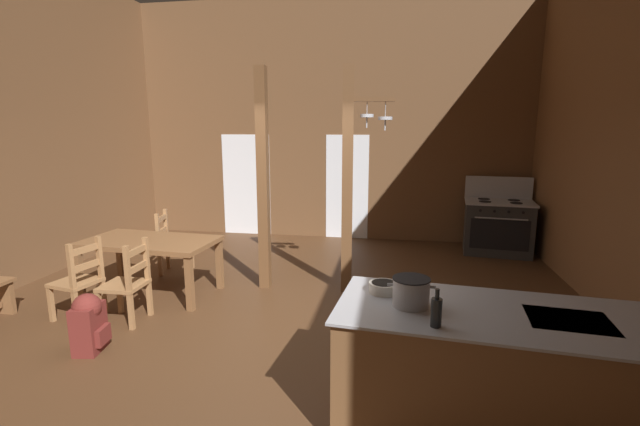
{
  "coord_description": "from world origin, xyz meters",
  "views": [
    {
      "loc": [
        1.32,
        -4.17,
        2.18
      ],
      "look_at": [
        0.39,
        1.19,
        1.12
      ],
      "focal_mm": 24.52,
      "sensor_mm": 36.0,
      "label": 1
    }
  ],
  "objects_px": {
    "ladderback_chair_by_post": "(172,243)",
    "backpack": "(89,321)",
    "stove_range": "(498,226)",
    "kitchen_island": "(488,373)",
    "dining_table": "(150,246)",
    "stockpot_on_counter": "(411,292)",
    "ladderback_chair_at_table_end": "(79,281)",
    "ladderback_chair_near_window": "(128,284)",
    "mixing_bowl_on_counter": "(384,287)",
    "bottle_tall_on_counter": "(436,312)"
  },
  "relations": [
    {
      "from": "stove_range",
      "to": "dining_table",
      "type": "height_order",
      "value": "stove_range"
    },
    {
      "from": "stove_range",
      "to": "ladderback_chair_at_table_end",
      "type": "distance_m",
      "value": 6.49
    },
    {
      "from": "backpack",
      "to": "ladderback_chair_by_post",
      "type": "bearing_deg",
      "value": 99.42
    },
    {
      "from": "stove_range",
      "to": "bottle_tall_on_counter",
      "type": "distance_m",
      "value": 5.46
    },
    {
      "from": "backpack",
      "to": "kitchen_island",
      "type": "bearing_deg",
      "value": -8.7
    },
    {
      "from": "stove_range",
      "to": "stockpot_on_counter",
      "type": "xyz_separation_m",
      "value": [
        -1.66,
        -4.9,
        0.55
      ]
    },
    {
      "from": "stove_range",
      "to": "kitchen_island",
      "type": "bearing_deg",
      "value": -102.59
    },
    {
      "from": "ladderback_chair_at_table_end",
      "to": "backpack",
      "type": "bearing_deg",
      "value": -47.38
    },
    {
      "from": "ladderback_chair_near_window",
      "to": "stockpot_on_counter",
      "type": "bearing_deg",
      "value": -21.78
    },
    {
      "from": "backpack",
      "to": "bottle_tall_on_counter",
      "type": "xyz_separation_m",
      "value": [
        3.21,
        -0.86,
        0.71
      ]
    },
    {
      "from": "dining_table",
      "to": "backpack",
      "type": "xyz_separation_m",
      "value": [
        0.23,
        -1.53,
        -0.34
      ]
    },
    {
      "from": "kitchen_island",
      "to": "stockpot_on_counter",
      "type": "bearing_deg",
      "value": 178.76
    },
    {
      "from": "bottle_tall_on_counter",
      "to": "stove_range",
      "type": "bearing_deg",
      "value": 73.83
    },
    {
      "from": "stove_range",
      "to": "ladderback_chair_near_window",
      "type": "distance_m",
      "value": 5.99
    },
    {
      "from": "ladderback_chair_near_window",
      "to": "ladderback_chair_at_table_end",
      "type": "relative_size",
      "value": 1.0
    },
    {
      "from": "stove_range",
      "to": "bottle_tall_on_counter",
      "type": "bearing_deg",
      "value": -106.17
    },
    {
      "from": "ladderback_chair_at_table_end",
      "to": "stove_range",
      "type": "bearing_deg",
      "value": 34.61
    },
    {
      "from": "stockpot_on_counter",
      "to": "bottle_tall_on_counter",
      "type": "distance_m",
      "value": 0.35
    },
    {
      "from": "ladderback_chair_by_post",
      "to": "mixing_bowl_on_counter",
      "type": "height_order",
      "value": "mixing_bowl_on_counter"
    },
    {
      "from": "kitchen_island",
      "to": "mixing_bowl_on_counter",
      "type": "xyz_separation_m",
      "value": [
        -0.76,
        0.24,
        0.51
      ]
    },
    {
      "from": "ladderback_chair_by_post",
      "to": "stockpot_on_counter",
      "type": "relative_size",
      "value": 2.81
    },
    {
      "from": "stove_range",
      "to": "dining_table",
      "type": "xyz_separation_m",
      "value": [
        -4.95,
        -2.83,
        0.17
      ]
    },
    {
      "from": "kitchen_island",
      "to": "mixing_bowl_on_counter",
      "type": "distance_m",
      "value": 0.94
    },
    {
      "from": "kitchen_island",
      "to": "dining_table",
      "type": "bearing_deg",
      "value": 151.59
    },
    {
      "from": "stove_range",
      "to": "backpack",
      "type": "xyz_separation_m",
      "value": [
        -4.72,
        -4.36,
        -0.17
      ]
    },
    {
      "from": "kitchen_island",
      "to": "backpack",
      "type": "bearing_deg",
      "value": 171.3
    },
    {
      "from": "dining_table",
      "to": "ladderback_chair_at_table_end",
      "type": "distance_m",
      "value": 0.96
    },
    {
      "from": "ladderback_chair_by_post",
      "to": "ladderback_chair_near_window",
      "type": "bearing_deg",
      "value": -77.39
    },
    {
      "from": "kitchen_island",
      "to": "bottle_tall_on_counter",
      "type": "distance_m",
      "value": 0.76
    },
    {
      "from": "stove_range",
      "to": "dining_table",
      "type": "distance_m",
      "value": 5.71
    },
    {
      "from": "ladderback_chair_near_window",
      "to": "dining_table",
      "type": "bearing_deg",
      "value": 104.35
    },
    {
      "from": "stockpot_on_counter",
      "to": "mixing_bowl_on_counter",
      "type": "height_order",
      "value": "stockpot_on_counter"
    },
    {
      "from": "dining_table",
      "to": "stockpot_on_counter",
      "type": "height_order",
      "value": "stockpot_on_counter"
    },
    {
      "from": "ladderback_chair_near_window",
      "to": "ladderback_chair_by_post",
      "type": "bearing_deg",
      "value": 102.61
    },
    {
      "from": "stove_range",
      "to": "mixing_bowl_on_counter",
      "type": "relative_size",
      "value": 5.85
    },
    {
      "from": "mixing_bowl_on_counter",
      "to": "stove_range",
      "type": "bearing_deg",
      "value": 68.31
    },
    {
      "from": "kitchen_island",
      "to": "stove_range",
      "type": "height_order",
      "value": "stove_range"
    },
    {
      "from": "ladderback_chair_near_window",
      "to": "stockpot_on_counter",
      "type": "height_order",
      "value": "stockpot_on_counter"
    },
    {
      "from": "stockpot_on_counter",
      "to": "ladderback_chair_near_window",
      "type": "bearing_deg",
      "value": 158.22
    },
    {
      "from": "ladderback_chair_near_window",
      "to": "ladderback_chair_at_table_end",
      "type": "distance_m",
      "value": 0.6
    },
    {
      "from": "ladderback_chair_at_table_end",
      "to": "backpack",
      "type": "distance_m",
      "value": 0.92
    },
    {
      "from": "dining_table",
      "to": "ladderback_chair_by_post",
      "type": "height_order",
      "value": "ladderback_chair_by_post"
    },
    {
      "from": "kitchen_island",
      "to": "ladderback_chair_near_window",
      "type": "distance_m",
      "value": 3.85
    },
    {
      "from": "ladderback_chair_by_post",
      "to": "bottle_tall_on_counter",
      "type": "xyz_separation_m",
      "value": [
        3.61,
        -3.26,
        0.58
      ]
    },
    {
      "from": "dining_table",
      "to": "mixing_bowl_on_counter",
      "type": "bearing_deg",
      "value": -30.85
    },
    {
      "from": "ladderback_chair_at_table_end",
      "to": "backpack",
      "type": "relative_size",
      "value": 1.59
    },
    {
      "from": "ladderback_chair_by_post",
      "to": "backpack",
      "type": "xyz_separation_m",
      "value": [
        0.4,
        -2.4,
        -0.14
      ]
    },
    {
      "from": "ladderback_chair_near_window",
      "to": "backpack",
      "type": "height_order",
      "value": "ladderback_chair_near_window"
    },
    {
      "from": "backpack",
      "to": "mixing_bowl_on_counter",
      "type": "distance_m",
      "value": 2.95
    },
    {
      "from": "kitchen_island",
      "to": "stockpot_on_counter",
      "type": "relative_size",
      "value": 6.62
    }
  ]
}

